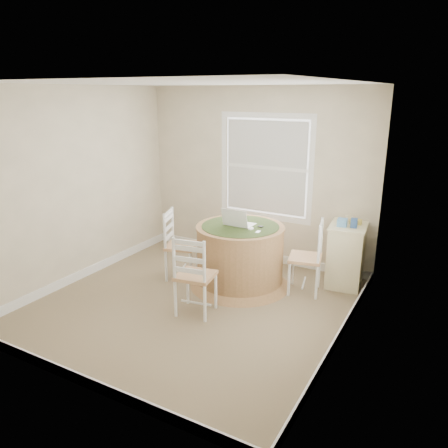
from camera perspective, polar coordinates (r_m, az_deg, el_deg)
The scene contains 14 objects.
room at distance 5.07m, azimuth -1.77°, elevation 3.07°, with size 3.64×3.64×2.64m.
round_table at distance 5.81m, azimuth 2.11°, elevation -3.85°, with size 1.34×1.34×0.84m.
chair_left at distance 6.06m, azimuth -5.59°, elevation -2.80°, with size 0.42×0.40×0.95m, color white, non-canonical shape.
chair_near at distance 5.10m, azimuth -3.74°, elevation -6.68°, with size 0.42×0.40×0.95m, color white, non-canonical shape.
chair_right at distance 5.70m, azimuth 10.57°, elevation -4.32°, with size 0.42×0.40×0.95m, color white, non-canonical shape.
laptop at distance 5.71m, azimuth 1.92°, elevation 0.16°, with size 0.37×0.33×0.25m.
mouse at distance 5.55m, azimuth 3.54°, elevation -0.61°, with size 0.07×0.11×0.04m, color white.
phone at distance 5.45m, azimuth 4.46°, elevation -1.07°, with size 0.04×0.09×0.02m, color #B7BABF.
keys at distance 5.65m, azimuth 4.79°, elevation -0.39°, with size 0.06×0.05×0.03m, color black.
corner_chest at distance 6.08m, azimuth 15.65°, elevation -3.87°, with size 0.54×0.68×0.84m.
tissue_box at distance 5.84m, azimuth 15.10°, elevation 0.18°, with size 0.12×0.12×0.10m, color #5C9AD3.
box_yellow at distance 6.01m, azimuth 16.90°, elevation 0.29°, with size 0.15×0.10×0.06m, color gold.
box_blue at distance 5.82m, azimuth 16.67°, elevation 0.10°, with size 0.08×0.08×0.12m, color #2F528E.
cup_cream at distance 6.09m, azimuth 15.84°, elevation 0.76°, with size 0.07×0.07×0.09m, color beige.
Camera 1 is at (2.69, -4.06, 2.51)m, focal length 35.00 mm.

